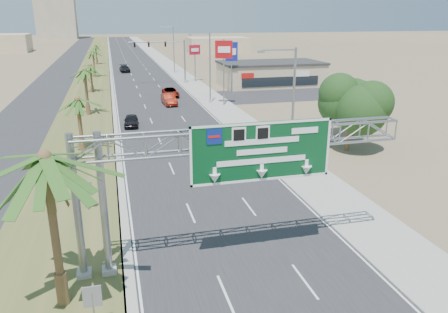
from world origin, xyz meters
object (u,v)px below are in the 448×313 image
car_right_lane (171,92)px  pole_sign_red_near (224,54)px  pole_sign_red_far (195,52)px  car_mid_lane (169,99)px  signal_mast (174,58)px  store_building (271,74)px  car_left_lane (131,121)px  sign_gantry (229,150)px  car_far (125,69)px  palm_near (45,159)px  pole_sign_blue (232,54)px

car_right_lane → pole_sign_red_near: 12.80m
pole_sign_red_near → pole_sign_red_far: size_ratio=1.29×
car_mid_lane → signal_mast: bearing=75.9°
store_building → pole_sign_red_near: size_ratio=1.95×
car_right_lane → pole_sign_red_far: pole_sign_red_far is taller
signal_mast → car_left_lane: size_ratio=2.61×
signal_mast → pole_sign_red_near: bearing=-80.2°
car_right_lane → store_building: bearing=19.6°
sign_gantry → car_left_lane: bearing=96.3°
sign_gantry → car_mid_lane: size_ratio=3.52×
car_left_lane → sign_gantry: bearing=-79.3°
signal_mast → pole_sign_red_near: (3.83, -22.07, 2.43)m
car_far → car_right_lane: bearing=-84.0°
car_mid_lane → palm_near: bearing=-107.0°
palm_near → car_left_lane: palm_near is taller
signal_mast → pole_sign_red_near: pole_sign_red_near is taller
signal_mast → pole_sign_red_far: (4.28, 1.72, 0.73)m
palm_near → car_left_lane: 33.66m
car_far → pole_sign_red_near: bearing=-77.7°
pole_sign_blue → pole_sign_red_far: bearing=104.9°
car_right_lane → pole_sign_red_near: bearing=-55.0°
car_left_lane → pole_sign_red_far: (13.93, 32.95, 4.91)m
car_right_lane → pole_sign_blue: size_ratio=0.59×
car_mid_lane → car_far: (-4.66, 40.15, -0.04)m
palm_near → car_mid_lane: bearing=76.5°
pole_sign_blue → signal_mast: bearing=124.0°
palm_near → pole_sign_red_near: 45.69m
car_left_lane → pole_sign_red_far: pole_sign_red_far is taller
car_mid_lane → car_left_lane: bearing=-120.6°
pole_sign_red_far → car_mid_lane: bearing=-110.5°
car_right_lane → signal_mast: bearing=78.2°
car_left_lane → pole_sign_blue: (17.48, 19.62, 5.62)m
car_left_lane → car_far: car_far is taller
signal_mast → car_mid_lane: signal_mast is taller
store_building → car_right_lane: size_ratio=3.67×
signal_mast → car_left_lane: (-9.65, -31.23, -4.18)m
car_left_lane → car_mid_lane: size_ratio=0.83×
signal_mast → pole_sign_red_far: bearing=21.8°
car_right_lane → car_far: size_ratio=0.95×
sign_gantry → store_building: sign_gantry is taller
pole_sign_blue → store_building: bearing=32.1°
car_left_lane → palm_near: bearing=-93.9°
sign_gantry → pole_sign_blue: 52.36m
palm_near → signal_mast: bearing=77.3°
palm_near → store_building: size_ratio=0.46×
car_right_lane → pole_sign_blue: bearing=7.7°
car_left_lane → car_right_lane: 19.41m
sign_gantry → palm_near: 8.41m
store_building → signal_mast: bearing=160.5°
car_right_lane → pole_sign_red_near: pole_sign_red_near is taller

